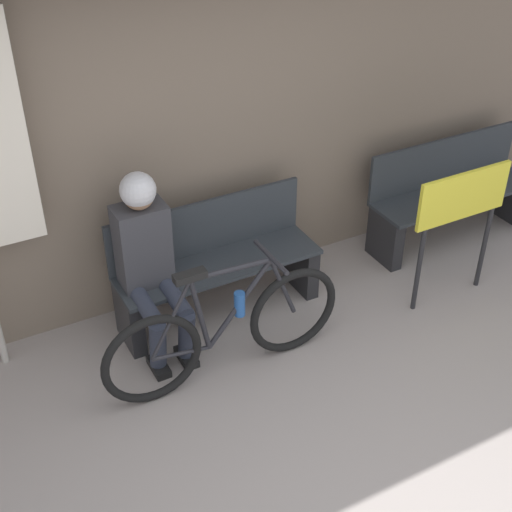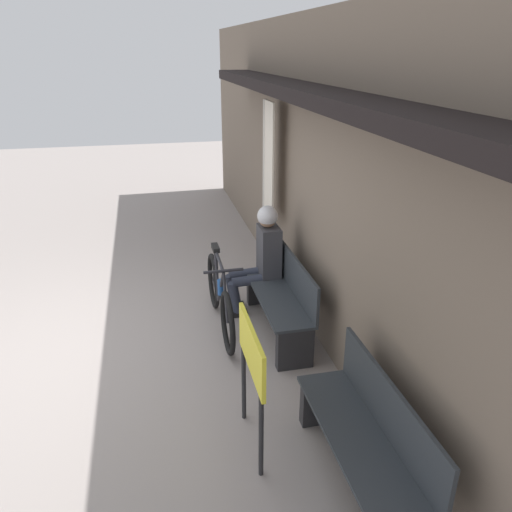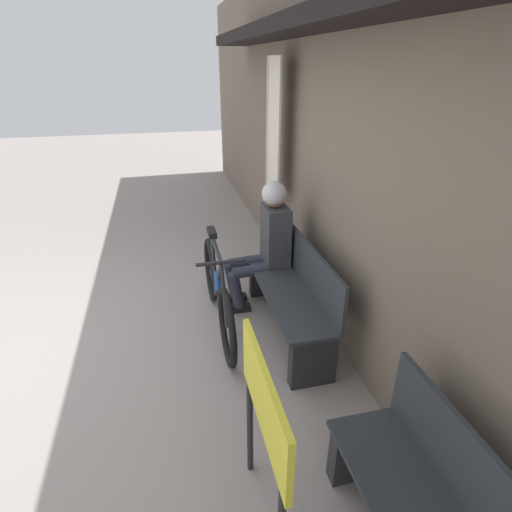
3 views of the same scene
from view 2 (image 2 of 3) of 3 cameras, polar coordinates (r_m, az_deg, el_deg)
name	(u,v)px [view 2 (image 2 of 3)]	position (r m, az deg, el deg)	size (l,w,h in m)	color
ground_plane	(90,349)	(5.48, -18.39, -10.10)	(24.00, 24.00, 0.00)	gray
storefront_wall	(320,178)	(5.06, 7.28, 8.82)	(12.00, 0.56, 3.20)	#756656
park_bench_near	(282,299)	(5.34, 2.94, -4.92)	(1.46, 0.42, 0.85)	#2D3338
bicycle	(220,298)	(5.44, -4.15, -4.79)	(1.65, 0.40, 0.88)	black
person_seated	(261,253)	(5.63, 0.62, 0.40)	(0.34, 0.61, 1.27)	#2D3342
park_bench_far	(365,442)	(3.69, 12.40, -20.08)	(1.47, 0.42, 0.85)	#2D3338
banner_pole	(267,172)	(6.25, 1.32, 9.54)	(0.45, 0.05, 2.29)	#B7B2A8
signboard	(252,360)	(3.68, -0.51, -11.83)	(0.77, 0.04, 1.05)	#232326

